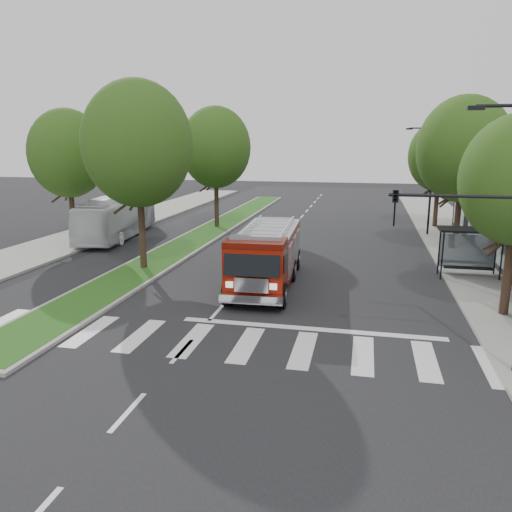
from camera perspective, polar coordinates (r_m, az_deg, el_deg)
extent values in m
plane|color=black|center=(20.91, -4.55, -6.49)|extent=(140.00, 140.00, 0.00)
cube|color=gray|center=(30.39, 24.73, -1.33)|extent=(5.00, 80.00, 0.15)
cube|color=gray|center=(35.95, -22.34, 0.94)|extent=(5.00, 80.00, 0.15)
cube|color=gray|center=(39.30, -5.33, 2.81)|extent=(3.00, 50.00, 0.14)
cube|color=#234915|center=(39.29, -5.33, 2.92)|extent=(2.60, 49.50, 0.02)
cylinder|color=black|center=(27.14, 20.51, 0.00)|extent=(0.08, 0.08, 2.50)
cylinder|color=black|center=(27.69, 26.25, -0.27)|extent=(0.08, 0.08, 2.50)
cylinder|color=black|center=(28.30, 20.19, 0.53)|extent=(0.08, 0.08, 2.50)
cylinder|color=black|center=(28.83, 25.70, 0.26)|extent=(0.08, 0.08, 2.50)
cube|color=black|center=(27.72, 23.42, 2.76)|extent=(3.20, 1.60, 0.12)
cube|color=#8C99A5|center=(28.62, 22.95, 0.54)|extent=(2.80, 0.04, 1.80)
cube|color=black|center=(28.11, 23.06, -1.26)|extent=(2.40, 0.40, 0.08)
cylinder|color=black|center=(22.18, 26.84, -1.69)|extent=(0.36, 0.36, 3.74)
cylinder|color=black|center=(33.66, 22.02, 3.90)|extent=(0.36, 0.36, 4.40)
ellipsoid|color=#19320D|center=(33.33, 22.65, 11.21)|extent=(5.60, 5.60, 6.44)
cylinder|color=black|center=(43.50, 19.90, 5.62)|extent=(0.36, 0.36, 3.96)
ellipsoid|color=#19320D|center=(43.23, 20.30, 10.71)|extent=(5.00, 5.00, 5.75)
cylinder|color=black|center=(27.90, -12.90, 3.06)|extent=(0.36, 0.36, 4.62)
ellipsoid|color=#19320D|center=(27.52, -13.38, 12.36)|extent=(5.80, 5.80, 6.67)
cylinder|color=black|center=(40.88, -4.54, 6.23)|extent=(0.36, 0.36, 4.40)
ellipsoid|color=#19320D|center=(40.61, -4.65, 12.27)|extent=(5.60, 5.60, 6.44)
cylinder|color=black|center=(36.99, -20.23, 4.60)|extent=(0.36, 0.36, 4.18)
ellipsoid|color=#19320D|center=(36.68, -20.73, 10.92)|extent=(5.20, 5.20, 5.98)
cylinder|color=black|center=(15.83, 27.15, 15.06)|extent=(1.80, 0.10, 0.10)
cube|color=black|center=(15.63, 23.83, 15.23)|extent=(0.45, 0.20, 0.12)
cylinder|color=black|center=(15.65, 22.30, 6.34)|extent=(4.00, 0.10, 0.10)
imported|color=black|center=(15.49, 15.58, 5.28)|extent=(0.18, 0.22, 1.10)
cylinder|color=black|center=(39.23, 19.39, 7.91)|extent=(0.16, 0.16, 8.00)
cylinder|color=black|center=(39.04, 18.48, 13.70)|extent=(1.80, 0.10, 0.10)
cube|color=black|center=(38.96, 17.12, 13.72)|extent=(0.45, 0.20, 0.12)
cube|color=#530C04|center=(24.74, 1.22, -2.13)|extent=(2.94, 8.67, 0.25)
cube|color=maroon|center=(25.27, 1.51, 0.69)|extent=(2.85, 6.63, 2.04)
cube|color=maroon|center=(21.45, -0.03, -1.53)|extent=(2.63, 1.95, 2.14)
cube|color=#B2B2B7|center=(25.07, 1.52, 3.08)|extent=(2.85, 6.63, 0.12)
cylinder|color=#B2B2B7|center=(25.18, -0.55, 3.60)|extent=(0.38, 6.11, 0.10)
cylinder|color=#B2B2B7|center=(24.92, 3.61, 3.48)|extent=(0.38, 6.11, 0.10)
cube|color=silver|center=(20.61, -0.58, -4.94)|extent=(2.66, 0.48, 0.36)
cube|color=#8C99A5|center=(21.15, -0.03, 2.08)|extent=(2.26, 0.46, 0.18)
cylinder|color=black|center=(21.66, -3.23, -4.21)|extent=(0.41, 1.14, 1.12)
cylinder|color=black|center=(21.28, 2.96, -4.52)|extent=(0.41, 1.14, 1.12)
cylinder|color=black|center=(25.70, -1.10, -1.44)|extent=(0.41, 1.14, 1.12)
cylinder|color=black|center=(25.37, 4.11, -1.66)|extent=(0.41, 1.14, 1.12)
cylinder|color=black|center=(28.03, -0.16, -0.22)|extent=(0.41, 1.14, 1.12)
cylinder|color=black|center=(27.74, 4.62, -0.40)|extent=(0.41, 1.14, 1.12)
imported|color=silver|center=(38.30, -15.54, 4.33)|extent=(4.04, 11.17, 3.04)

